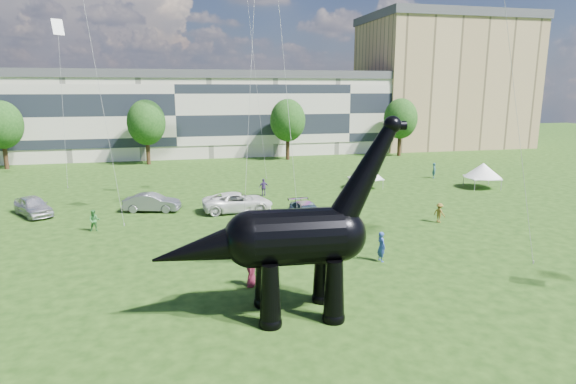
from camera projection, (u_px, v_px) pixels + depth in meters
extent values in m
plane|color=#16330C|center=(392.00, 349.00, 19.56)|extent=(220.00, 220.00, 0.00)
cube|color=beige|center=(176.00, 117.00, 75.52)|extent=(78.00, 11.00, 12.00)
cube|color=tan|center=(443.00, 85.00, 88.02)|extent=(28.00, 18.00, 22.00)
cylinder|color=#382314|center=(6.00, 157.00, 62.99)|extent=(0.56, 0.56, 3.20)
ellipsoid|color=#14380F|center=(1.00, 121.00, 61.99)|extent=(5.20, 5.20, 6.24)
cylinder|color=#382314|center=(148.00, 153.00, 67.00)|extent=(0.56, 0.56, 3.20)
ellipsoid|color=#14380F|center=(146.00, 119.00, 66.00)|extent=(5.20, 5.20, 6.24)
cylinder|color=#382314|center=(288.00, 149.00, 71.45)|extent=(0.56, 0.56, 3.20)
ellipsoid|color=#14380F|center=(288.00, 117.00, 70.46)|extent=(5.20, 5.20, 6.24)
cylinder|color=#382314|center=(399.00, 146.00, 75.46)|extent=(0.56, 0.56, 3.20)
ellipsoid|color=#14380F|center=(401.00, 115.00, 74.47)|extent=(5.20, 5.20, 6.24)
cone|color=black|center=(270.00, 296.00, 21.17)|extent=(1.06, 1.06, 2.90)
sphere|color=black|center=(271.00, 323.00, 21.44)|extent=(1.06, 1.06, 1.06)
cone|color=black|center=(264.00, 278.00, 23.22)|extent=(1.06, 1.06, 2.90)
sphere|color=black|center=(265.00, 302.00, 23.49)|extent=(1.06, 1.06, 1.06)
cone|color=black|center=(334.00, 291.00, 21.66)|extent=(1.06, 1.06, 2.90)
sphere|color=black|center=(334.00, 317.00, 21.93)|extent=(1.06, 1.06, 1.06)
cone|color=black|center=(323.00, 274.00, 23.71)|extent=(1.06, 1.06, 2.90)
sphere|color=black|center=(322.00, 298.00, 23.98)|extent=(1.06, 1.06, 1.06)
cylinder|color=black|center=(296.00, 237.00, 21.93)|extent=(4.20, 2.83, 2.61)
sphere|color=black|center=(252.00, 239.00, 21.59)|extent=(2.61, 2.61, 2.61)
sphere|color=black|center=(339.00, 234.00, 22.28)|extent=(2.52, 2.52, 2.52)
cone|color=black|center=(366.00, 174.00, 21.89)|extent=(3.72, 1.65, 5.12)
sphere|color=black|center=(392.00, 125.00, 21.62)|extent=(0.81, 0.81, 0.81)
cylinder|color=black|center=(398.00, 126.00, 21.68)|extent=(0.70, 0.46, 0.43)
cone|color=black|center=(207.00, 248.00, 21.32)|extent=(5.22, 2.31, 2.84)
imported|color=silver|center=(33.00, 206.00, 40.00)|extent=(4.23, 5.11, 1.64)
imported|color=slate|center=(152.00, 203.00, 41.37)|extent=(4.98, 2.70, 1.56)
imported|color=white|center=(238.00, 202.00, 41.30)|extent=(6.09, 2.97, 1.67)
imported|color=#595960|center=(307.00, 212.00, 38.23)|extent=(2.40, 5.19, 1.47)
cube|color=silver|center=(366.00, 179.00, 50.97)|extent=(3.27, 3.27, 0.11)
cone|color=silver|center=(366.00, 171.00, 50.81)|extent=(4.14, 4.14, 1.42)
cylinder|color=#999999|center=(361.00, 187.00, 49.39)|extent=(0.06, 0.06, 1.04)
cylinder|color=#999999|center=(383.00, 185.00, 50.39)|extent=(0.06, 0.06, 1.04)
cylinder|color=#999999|center=(348.00, 182.00, 51.77)|extent=(0.06, 0.06, 1.04)
cylinder|color=#999999|center=(369.00, 180.00, 52.78)|extent=(0.06, 0.06, 1.04)
cube|color=white|center=(482.00, 178.00, 51.16)|extent=(3.50, 3.50, 0.12)
cone|color=white|center=(483.00, 170.00, 50.99)|extent=(4.44, 4.44, 1.51)
cylinder|color=#999999|center=(475.00, 185.00, 49.83)|extent=(0.06, 0.06, 1.11)
cylinder|color=#999999|center=(501.00, 185.00, 49.98)|extent=(0.06, 0.06, 1.11)
cylinder|color=#999999|center=(464.00, 180.00, 52.58)|extent=(0.06, 0.06, 1.11)
cylinder|color=#999999|center=(489.00, 180.00, 52.73)|extent=(0.06, 0.06, 1.11)
imported|color=#2B459F|center=(381.00, 247.00, 29.36)|extent=(0.53, 0.74, 1.88)
imported|color=#2B576D|center=(434.00, 170.00, 56.78)|extent=(0.70, 0.79, 1.81)
imported|color=brown|center=(439.00, 213.00, 38.00)|extent=(0.92, 1.15, 1.56)
imported|color=#472E69|center=(264.00, 187.00, 47.40)|extent=(1.06, 0.57, 1.71)
imported|color=#96253F|center=(251.00, 271.00, 25.64)|extent=(0.76, 0.94, 1.67)
imported|color=#307934|center=(94.00, 221.00, 35.54)|extent=(0.82, 0.65, 1.64)
plane|color=white|center=(58.00, 27.00, 50.97)|extent=(1.55, 1.27, 1.65)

